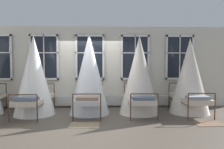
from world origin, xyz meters
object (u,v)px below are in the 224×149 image
(cot_second, at_px, (34,76))
(cot_third, at_px, (89,75))
(cot_fifth, at_px, (190,77))
(cot_fourth, at_px, (139,76))

(cot_second, distance_m, cot_third, 1.78)
(cot_third, xyz_separation_m, cot_fifth, (3.34, -0.01, -0.07))
(cot_second, distance_m, cot_fourth, 3.42)
(cot_fourth, bearing_deg, cot_third, 89.04)
(cot_third, height_order, cot_fifth, cot_third)
(cot_second, xyz_separation_m, cot_third, (1.78, 0.07, 0.04))
(cot_fifth, bearing_deg, cot_fourth, 90.52)
(cot_fourth, distance_m, cot_fifth, 1.69)
(cot_second, xyz_separation_m, cot_fourth, (3.42, 0.04, 0.00))
(cot_fourth, height_order, cot_fifth, cot_fourth)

